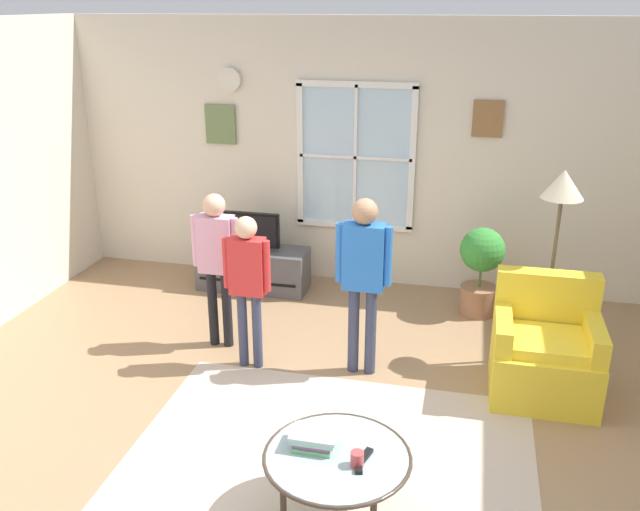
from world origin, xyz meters
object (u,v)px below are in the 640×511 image
Objects in this scene: television at (252,230)px; armchair at (545,352)px; book_stack at (314,439)px; person_red_shirt at (248,275)px; remote_near_books at (365,456)px; coffee_table at (337,459)px; remote_near_cup at (358,465)px; floor_lamp at (561,204)px; cup at (357,459)px; person_blue_shirt at (364,267)px; potted_plant_by_window at (481,266)px; person_pink_shirt at (217,253)px; tv_stand at (253,269)px.

armchair is at bearing -26.67° from television.
person_red_shirt is at bearing 120.59° from book_stack.
remote_near_books is at bearing -7.02° from book_stack.
television is 3.31m from book_stack.
television is 3.08m from armchair.
television reaches higher than remote_near_books.
coffee_table is 0.15m from remote_near_cup.
remote_near_books is at bearing -117.37° from floor_lamp.
armchair is at bearing 57.46° from cup.
person_blue_shirt reaches higher than potted_plant_by_window.
television is 0.45× the size of person_red_shirt.
coffee_table is 2.70m from floor_lamp.
remote_near_books is 0.10× the size of person_blue_shirt.
book_stack is 1.77m from person_red_shirt.
person_blue_shirt is at bearing -7.99° from person_pink_shirt.
cup is (0.26, -0.11, -0.01)m from book_stack.
armchair reaches higher than remote_near_books.
cup is 0.07× the size of person_red_shirt.
armchair is at bearing 57.74° from remote_near_cup.
person_red_shirt is at bearing 125.51° from cup.
tv_stand is 1.32× the size of potted_plant_by_window.
coffee_table is 0.99× the size of potted_plant_by_window.
tv_stand is 12.99× the size of cup.
person_blue_shirt is 0.90× the size of floor_lamp.
coffee_table is at bearing -174.74° from remote_near_books.
person_pink_shirt is at bearing 176.75° from armchair.
coffee_table is at bearing -56.44° from person_red_shirt.
remote_near_cup is 0.09× the size of floor_lamp.
floor_lamp is at bearing -56.19° from potted_plant_by_window.
person_pink_shirt is at bearing 127.15° from coffee_table.
floor_lamp is (2.31, 0.64, 0.54)m from person_red_shirt.
floor_lamp is (1.13, 2.18, 0.89)m from remote_near_books.
person_red_shirt reaches higher than cup.
television reaches higher than book_stack.
television is 0.68× the size of potted_plant_by_window.
remote_near_cup is (0.01, -0.01, -0.03)m from cup.
television is 3.52m from cup.
person_pink_shirt is 1.60× the size of potted_plant_by_window.
tv_stand is at bearing 162.58° from floor_lamp.
potted_plant_by_window is 1.28m from floor_lamp.
floor_lamp is at bearing 7.61° from person_pink_shirt.
potted_plant_by_window is at bearing 73.04° from book_stack.
remote_near_books is 1.97m from person_red_shirt.
television is 3.47m from remote_near_books.
remote_near_books is at bearing 67.85° from cup.
person_red_shirt is (-1.18, 1.54, 0.35)m from remote_near_books.
remote_near_books is (0.29, -0.04, -0.04)m from book_stack.
person_blue_shirt is (1.36, -1.41, 0.69)m from tv_stand.
book_stack is (-0.14, 0.05, 0.07)m from coffee_table.
coffee_table is 1.74m from person_blue_shirt.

